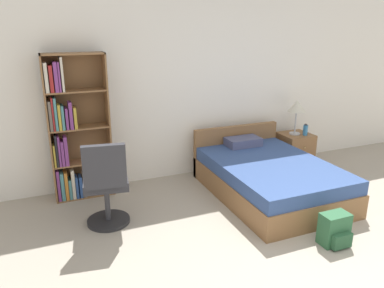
# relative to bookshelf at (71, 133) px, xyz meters

# --- Properties ---
(wall_back) EXTENTS (9.00, 0.06, 2.60)m
(wall_back) POSITION_rel_bookshelf_xyz_m (1.92, 0.24, 0.42)
(wall_back) COLOR white
(wall_back) RESTS_ON ground_plane
(bookshelf) EXTENTS (0.75, 0.26, 1.86)m
(bookshelf) POSITION_rel_bookshelf_xyz_m (0.00, 0.00, 0.00)
(bookshelf) COLOR brown
(bookshelf) RESTS_ON ground_plane
(bed) EXTENTS (1.38, 1.98, 0.73)m
(bed) POSITION_rel_bookshelf_xyz_m (2.38, -0.87, -0.63)
(bed) COLOR brown
(bed) RESTS_ON ground_plane
(office_chair) EXTENTS (0.54, 0.62, 1.03)m
(office_chair) POSITION_rel_bookshelf_xyz_m (0.24, -0.93, -0.38)
(office_chair) COLOR #232326
(office_chair) RESTS_ON ground_plane
(nightstand) EXTENTS (0.48, 0.48, 0.53)m
(nightstand) POSITION_rel_bookshelf_xyz_m (3.39, -0.13, -0.62)
(nightstand) COLOR brown
(nightstand) RESTS_ON ground_plane
(table_lamp) EXTENTS (0.27, 0.27, 0.55)m
(table_lamp) POSITION_rel_bookshelf_xyz_m (3.36, -0.13, 0.08)
(table_lamp) COLOR #B2B2B7
(table_lamp) RESTS_ON nightstand
(water_bottle) EXTENTS (0.07, 0.07, 0.18)m
(water_bottle) POSITION_rel_bookshelf_xyz_m (3.47, -0.24, -0.27)
(water_bottle) COLOR teal
(water_bottle) RESTS_ON nightstand
(backpack_green) EXTENTS (0.29, 0.24, 0.34)m
(backpack_green) POSITION_rel_bookshelf_xyz_m (2.34, -2.19, -0.72)
(backpack_green) COLOR #2D603D
(backpack_green) RESTS_ON ground_plane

